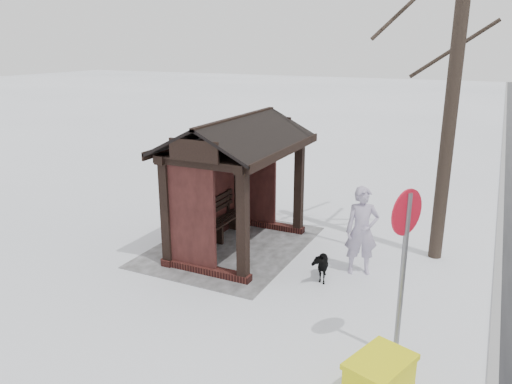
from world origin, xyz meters
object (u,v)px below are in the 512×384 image
(bus_shelter, at_px, (231,157))
(dog, at_px, (320,264))
(road_sign, at_px, (404,241))
(pedestrian, at_px, (362,231))
(grit_bin, at_px, (379,382))

(bus_shelter, bearing_deg, dog, 73.86)
(dog, height_order, road_sign, road_sign)
(pedestrian, relative_size, grit_bin, 1.73)
(bus_shelter, xyz_separation_m, road_sign, (2.68, 4.28, -0.27))
(dog, bearing_deg, road_sign, -66.04)
(bus_shelter, distance_m, road_sign, 5.05)
(bus_shelter, height_order, pedestrian, bus_shelter)
(pedestrian, distance_m, dog, 1.11)
(grit_bin, bearing_deg, pedestrian, -142.88)
(dog, relative_size, grit_bin, 0.70)
(dog, bearing_deg, bus_shelter, 144.19)
(pedestrian, xyz_separation_m, dog, (0.65, -0.66, -0.61))
(pedestrian, distance_m, grit_bin, 4.08)
(grit_bin, distance_m, road_sign, 1.95)
(pedestrian, bearing_deg, road_sign, -88.56)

